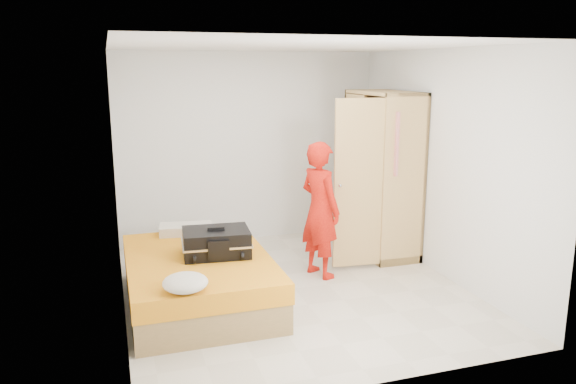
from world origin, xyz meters
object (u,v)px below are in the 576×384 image
object	(u,v)px
bed	(199,279)
round_cushion	(185,283)
suitcase	(216,243)
person	(320,210)
wardrobe	(380,178)

from	to	relation	value
bed	round_cushion	bearing A→B (deg)	-105.63
suitcase	round_cushion	size ratio (longest dim) A/B	1.85
person	wardrobe	bearing A→B (deg)	-83.45
person	suitcase	world-z (taller)	person
suitcase	round_cushion	bearing A→B (deg)	-111.62
wardrobe	round_cushion	xyz separation A→B (m)	(-2.74, -1.76, -0.42)
bed	suitcase	size ratio (longest dim) A/B	2.76
wardrobe	round_cushion	world-z (taller)	wardrobe
wardrobe	person	size ratio (longest dim) A/B	1.33
bed	round_cushion	xyz separation A→B (m)	(-0.24, -0.87, 0.32)
suitcase	round_cushion	xyz separation A→B (m)	(-0.43, -0.86, -0.06)
bed	wardrobe	size ratio (longest dim) A/B	0.96
bed	suitcase	bearing A→B (deg)	-1.73
suitcase	person	bearing A→B (deg)	21.17
round_cushion	suitcase	bearing A→B (deg)	63.21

